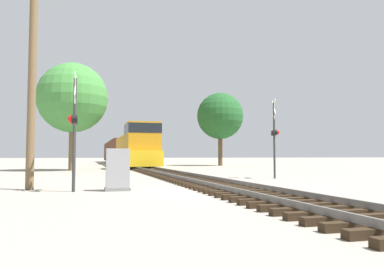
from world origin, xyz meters
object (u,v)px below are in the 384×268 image
object	(u,v)px
crossing_signal_far	(275,134)
tree_mid_background	(220,116)
utility_pole	(32,80)
tree_far_right	(72,98)
crossing_signal_near	(74,124)
relay_cabinet	(118,170)
freight_train	(122,151)

from	to	relation	value
crossing_signal_far	tree_mid_background	size ratio (longest dim) A/B	0.47
utility_pole	tree_far_right	world-z (taller)	tree_far_right
crossing_signal_near	relay_cabinet	size ratio (longest dim) A/B	2.74
relay_cabinet	tree_far_right	world-z (taller)	tree_far_right
crossing_signal_far	utility_pole	distance (m)	13.08
crossing_signal_near	relay_cabinet	xyz separation A→B (m)	(1.58, -0.05, -1.68)
crossing_signal_far	utility_pole	world-z (taller)	utility_pole
crossing_signal_far	tree_far_right	world-z (taller)	tree_far_right
crossing_signal_near	crossing_signal_far	size ratio (longest dim) A/B	0.95
crossing_signal_near	utility_pole	size ratio (longest dim) A/B	0.52
tree_far_right	tree_mid_background	xyz separation A→B (m)	(17.95, 11.58, 0.09)
crossing_signal_far	tree_far_right	size ratio (longest dim) A/B	0.48
relay_cabinet	tree_far_right	distance (m)	20.86
utility_pole	tree_far_right	size ratio (longest dim) A/B	0.87
crossing_signal_near	relay_cabinet	distance (m)	2.31
tree_far_right	tree_mid_background	world-z (taller)	tree_mid_background
relay_cabinet	tree_mid_background	bearing A→B (deg)	63.73
relay_cabinet	utility_pole	size ratio (longest dim) A/B	0.19
freight_train	crossing_signal_near	bearing A→B (deg)	-97.30
tree_far_right	crossing_signal_far	bearing A→B (deg)	-52.04
relay_cabinet	utility_pole	world-z (taller)	utility_pole
freight_train	tree_far_right	bearing A→B (deg)	-105.08
crossing_signal_near	tree_mid_background	world-z (taller)	tree_mid_background
relay_cabinet	tree_mid_background	world-z (taller)	tree_mid_background
freight_train	tree_mid_background	bearing A→B (deg)	-46.52
tree_mid_background	crossing_signal_far	bearing A→B (deg)	-103.52
utility_pole	crossing_signal_far	bearing A→B (deg)	17.00
relay_cabinet	tree_far_right	xyz separation A→B (m)	(-2.38, 19.96, 5.57)
relay_cabinet	tree_mid_background	size ratio (longest dim) A/B	0.16
tree_mid_background	relay_cabinet	bearing A→B (deg)	-116.27
tree_mid_background	crossing_signal_near	bearing A→B (deg)	-118.57
relay_cabinet	tree_far_right	bearing A→B (deg)	96.80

